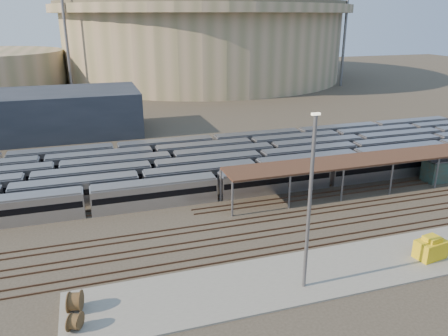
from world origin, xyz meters
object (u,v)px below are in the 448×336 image
(cable_reel_west, at_px, (75,301))
(yellow_equipment, at_px, (430,249))
(yard_light_pole, at_px, (309,205))
(cable_reel_east, at_px, (75,322))

(cable_reel_west, relative_size, yellow_equipment, 0.58)
(yard_light_pole, bearing_deg, cable_reel_east, 179.50)
(cable_reel_east, distance_m, yellow_equipment, 38.33)
(yard_light_pole, bearing_deg, yellow_equipment, 2.45)
(cable_reel_west, xyz_separation_m, cable_reel_east, (0.00, -2.72, -0.18))
(cable_reel_east, bearing_deg, cable_reel_west, 90.00)
(cable_reel_west, xyz_separation_m, yard_light_pole, (22.11, -2.91, 8.05))
(cable_reel_east, height_order, yellow_equipment, yellow_equipment)
(cable_reel_east, bearing_deg, yard_light_pole, -0.50)
(cable_reel_east, height_order, yard_light_pole, yard_light_pole)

